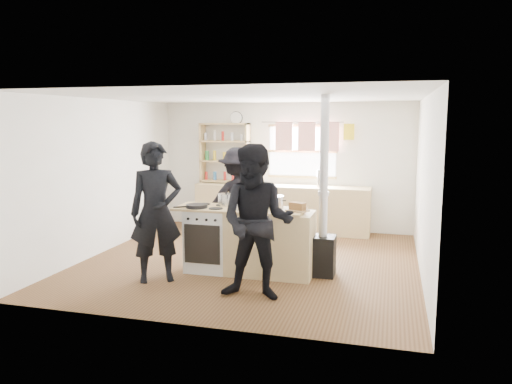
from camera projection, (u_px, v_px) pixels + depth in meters
ground at (250, 262)px, 7.69m from camera, size 5.00×5.00×0.01m
back_counter at (281, 208)px, 9.74m from camera, size 3.40×0.55×0.90m
shelving_unit at (225, 152)px, 10.02m from camera, size 1.00×0.28×1.20m
thermos at (319, 179)px, 9.46m from camera, size 0.10×0.10×0.31m
cooking_island at (249, 241)px, 7.06m from camera, size 1.97×0.64×0.93m
skillet_greens at (197, 206)px, 7.04m from camera, size 0.42×0.42×0.05m
roast_tray at (244, 206)px, 6.94m from camera, size 0.36×0.28×0.07m
stockpot_stove at (226, 200)px, 7.23m from camera, size 0.24×0.24×0.19m
stockpot_counter at (274, 202)px, 6.99m from camera, size 0.26×0.26×0.20m
bread_board at (297, 208)px, 6.78m from camera, size 0.34×0.30×0.12m
flue_heater at (323, 230)px, 6.92m from camera, size 0.35×0.35×2.50m
person_near_left at (156, 212)px, 6.65m from camera, size 0.82×0.74×1.88m
person_near_right at (257, 223)px, 5.97m from camera, size 0.94×0.74×1.88m
person_far at (239, 201)px, 7.99m from camera, size 1.27×1.00×1.73m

